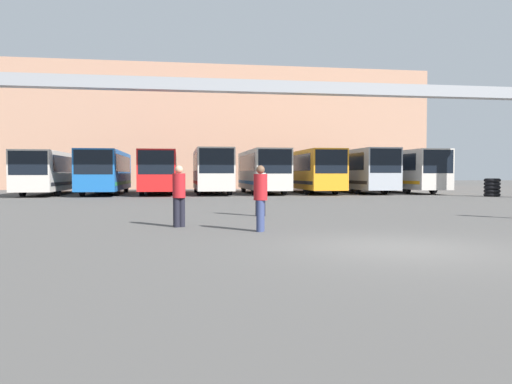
{
  "coord_description": "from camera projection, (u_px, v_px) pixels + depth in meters",
  "views": [
    {
      "loc": [
        -4.4,
        -9.37,
        1.49
      ],
      "look_at": [
        0.66,
        23.22,
        0.3
      ],
      "focal_mm": 35.0,
      "sensor_mm": 36.0,
      "label": 1
    }
  ],
  "objects": [
    {
      "name": "pedestrian_mid_left",
      "position": [
        179.0,
        194.0,
        13.95
      ],
      "size": [
        0.36,
        0.36,
        1.73
      ],
      "rotation": [
        0.0,
        0.0,
        0.46
      ],
      "color": "black",
      "rests_on": "ground"
    },
    {
      "name": "bus_slot_6",
      "position": [
        355.0,
        169.0,
        40.42
      ],
      "size": [
        2.5,
        12.36,
        3.35
      ],
      "color": "#999EA5",
      "rests_on": "ground"
    },
    {
      "name": "bus_slot_0",
      "position": [
        52.0,
        171.0,
        36.64
      ],
      "size": [
        2.55,
        11.93,
        3.03
      ],
      "color": "beige",
      "rests_on": "ground"
    },
    {
      "name": "pedestrian_near_right",
      "position": [
        260.0,
        190.0,
        17.59
      ],
      "size": [
        0.37,
        0.37,
        1.76
      ],
      "rotation": [
        0.0,
        0.0,
        2.8
      ],
      "color": "black",
      "rests_on": "ground"
    },
    {
      "name": "bus_slot_5",
      "position": [
        309.0,
        169.0,
        39.41
      ],
      "size": [
        2.5,
        11.52,
        3.26
      ],
      "color": "orange",
      "rests_on": "ground"
    },
    {
      "name": "bus_slot_1",
      "position": [
        106.0,
        170.0,
        36.76
      ],
      "size": [
        2.61,
        10.97,
        3.12
      ],
      "color": "#1959A5",
      "rests_on": "ground"
    },
    {
      "name": "overhead_gantry",
      "position": [
        255.0,
        98.0,
        28.98
      ],
      "size": [
        34.75,
        0.8,
        6.91
      ],
      "color": "gray",
      "rests_on": "ground"
    },
    {
      "name": "building_backdrop",
      "position": [
        218.0,
        132.0,
        55.72
      ],
      "size": [
        43.57,
        12.0,
        12.46
      ],
      "color": "tan",
      "rests_on": "ground"
    },
    {
      "name": "ground_plane",
      "position": [
        401.0,
        248.0,
        9.98
      ],
      "size": [
        200.0,
        200.0,
        0.0
      ],
      "primitive_type": "plane",
      "color": "#514F4C"
    },
    {
      "name": "bus_slot_3",
      "position": [
        212.0,
        169.0,
        37.55
      ],
      "size": [
        2.51,
        10.17,
        3.28
      ],
      "color": "beige",
      "rests_on": "ground"
    },
    {
      "name": "bus_slot_7",
      "position": [
        400.0,
        169.0,
        40.89
      ],
      "size": [
        2.48,
        12.1,
        3.29
      ],
      "color": "beige",
      "rests_on": "ground"
    },
    {
      "name": "bus_slot_2",
      "position": [
        159.0,
        170.0,
        37.39
      ],
      "size": [
        2.51,
        11.05,
        3.12
      ],
      "color": "red",
      "rests_on": "ground"
    },
    {
      "name": "pedestrian_far_center",
      "position": [
        260.0,
        196.0,
        12.88
      ],
      "size": [
        0.36,
        0.36,
        1.71
      ],
      "rotation": [
        0.0,
        0.0,
        1.24
      ],
      "color": "navy",
      "rests_on": "ground"
    },
    {
      "name": "bus_slot_4",
      "position": [
        262.0,
        169.0,
        38.19
      ],
      "size": [
        2.51,
        10.24,
        3.25
      ],
      "color": "beige",
      "rests_on": "ground"
    },
    {
      "name": "tire_stack",
      "position": [
        492.0,
        187.0,
        32.99
      ],
      "size": [
        1.04,
        1.04,
        1.2
      ],
      "color": "black",
      "rests_on": "ground"
    }
  ]
}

